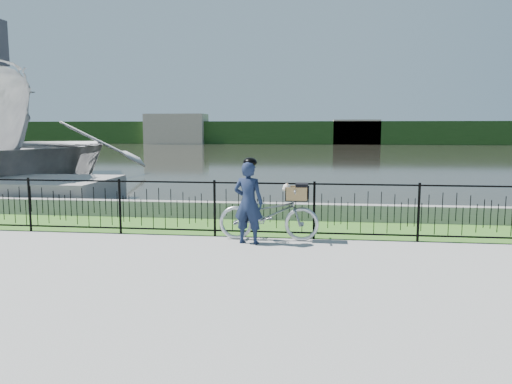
# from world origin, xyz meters

# --- Properties ---
(ground) EXTENTS (120.00, 120.00, 0.00)m
(ground) POSITION_xyz_m (0.00, 0.00, 0.00)
(ground) COLOR gray
(ground) RESTS_ON ground
(grass_strip) EXTENTS (60.00, 2.00, 0.01)m
(grass_strip) POSITION_xyz_m (0.00, 2.60, 0.00)
(grass_strip) COLOR #396C22
(grass_strip) RESTS_ON ground
(water) EXTENTS (120.00, 120.00, 0.00)m
(water) POSITION_xyz_m (0.00, 33.00, 0.00)
(water) COLOR black
(water) RESTS_ON ground
(quay_wall) EXTENTS (60.00, 0.30, 0.40)m
(quay_wall) POSITION_xyz_m (0.00, 3.60, 0.20)
(quay_wall) COLOR gray
(quay_wall) RESTS_ON ground
(fence) EXTENTS (14.00, 0.06, 1.15)m
(fence) POSITION_xyz_m (0.00, 1.60, 0.58)
(fence) COLOR black
(fence) RESTS_ON ground
(far_treeline) EXTENTS (120.00, 6.00, 3.00)m
(far_treeline) POSITION_xyz_m (0.00, 60.00, 1.50)
(far_treeline) COLOR #214319
(far_treeline) RESTS_ON ground
(far_building_left) EXTENTS (8.00, 4.00, 4.00)m
(far_building_left) POSITION_xyz_m (-18.00, 58.00, 2.00)
(far_building_left) COLOR #B1A28E
(far_building_left) RESTS_ON ground
(far_building_right) EXTENTS (6.00, 3.00, 3.20)m
(far_building_right) POSITION_xyz_m (6.00, 58.50, 1.60)
(far_building_right) COLOR #B1A28E
(far_building_right) RESTS_ON ground
(bicycle_rig) EXTENTS (1.96, 0.68, 1.15)m
(bicycle_rig) POSITION_xyz_m (0.13, 1.40, 0.53)
(bicycle_rig) COLOR #AFB5BB
(bicycle_rig) RESTS_ON ground
(cyclist) EXTENTS (0.63, 0.48, 1.64)m
(cyclist) POSITION_xyz_m (-0.24, 1.07, 0.81)
(cyclist) COLOR #141E37
(cyclist) RESTS_ON ground
(boat_far) EXTENTS (11.10, 13.55, 2.45)m
(boat_far) POSITION_xyz_m (-10.33, 10.20, 1.23)
(boat_far) COLOR #AEAEAE
(boat_far) RESTS_ON water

